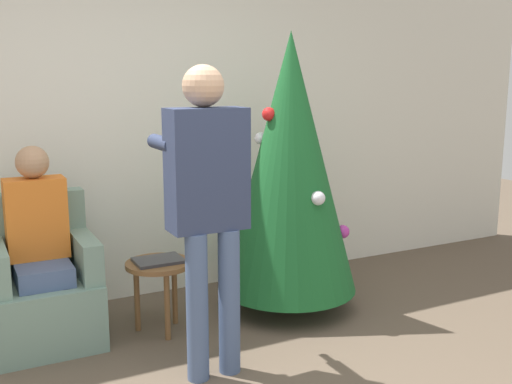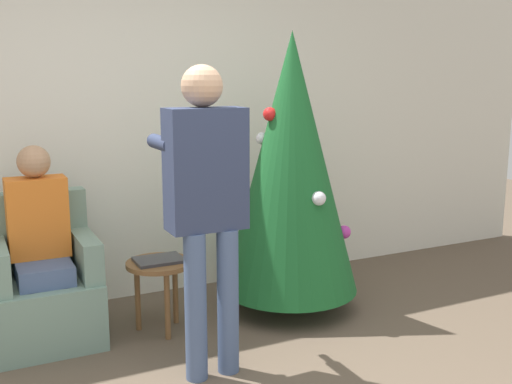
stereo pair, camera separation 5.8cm
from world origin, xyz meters
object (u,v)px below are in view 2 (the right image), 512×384
at_px(christmas_tree, 291,164).
at_px(side_stool, 159,272).
at_px(armchair, 43,288).
at_px(person_standing, 206,193).
at_px(person_seated, 40,237).

bearing_deg(christmas_tree, side_stool, 177.74).
bearing_deg(armchair, person_standing, -48.65).
relative_size(armchair, side_stool, 1.94).
height_order(christmas_tree, person_seated, christmas_tree).
distance_m(christmas_tree, side_stool, 1.15).
relative_size(christmas_tree, armchair, 2.13).
bearing_deg(side_stool, christmas_tree, -2.26).
relative_size(christmas_tree, side_stool, 4.13).
height_order(christmas_tree, side_stool, christmas_tree).
distance_m(armchair, person_seated, 0.34).
relative_size(armchair, person_seated, 0.74).
height_order(christmas_tree, armchair, christmas_tree).
xyz_separation_m(armchair, person_standing, (0.77, -0.87, 0.69)).
height_order(person_seated, side_stool, person_seated).
bearing_deg(side_stool, person_standing, -83.07).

